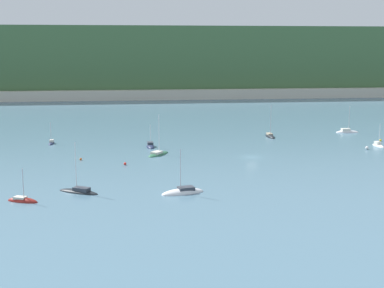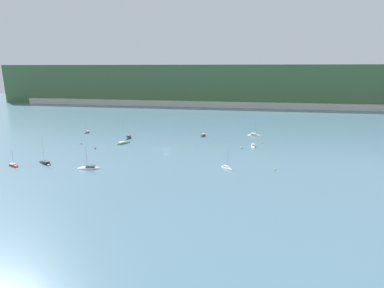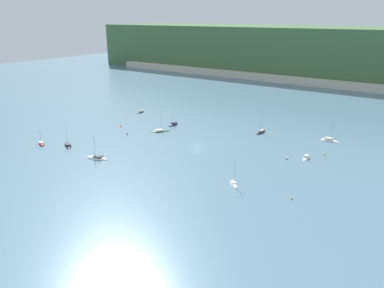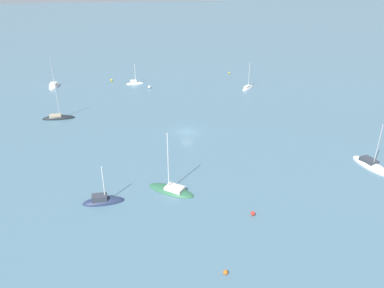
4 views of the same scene
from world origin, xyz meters
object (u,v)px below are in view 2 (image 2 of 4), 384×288
(sailboat_2, at_px, (87,133))
(mooring_buoy_3, at_px, (81,144))
(sailboat_8, at_px, (13,166))
(sailboat_1, at_px, (227,168))
(sailboat_7, at_px, (254,135))
(sailboat_6, at_px, (128,138))
(mooring_buoy_4, at_px, (262,143))
(sailboat_9, at_px, (89,169))
(mooring_buoy_2, at_px, (275,169))
(sailboat_0, at_px, (203,136))
(sailboat_3, at_px, (123,143))
(sailboat_4, at_px, (45,163))
(mooring_buoy_0, at_px, (95,148))
(sailboat_5, at_px, (253,146))
(mooring_buoy_1, at_px, (241,148))

(sailboat_2, distance_m, mooring_buoy_3, 25.41)
(mooring_buoy_3, bearing_deg, sailboat_8, -101.95)
(sailboat_1, relative_size, sailboat_7, 0.91)
(sailboat_6, distance_m, mooring_buoy_4, 65.86)
(sailboat_9, height_order, mooring_buoy_2, sailboat_9)
(sailboat_7, bearing_deg, sailboat_2, -171.02)
(sailboat_1, relative_size, sailboat_8, 1.23)
(sailboat_9, bearing_deg, sailboat_0, -133.31)
(sailboat_0, xyz_separation_m, sailboat_3, (-34.96, -22.99, 0.01))
(sailboat_8, bearing_deg, sailboat_4, 51.03)
(sailboat_1, relative_size, mooring_buoy_3, 14.40)
(sailboat_7, relative_size, mooring_buoy_0, 13.83)
(sailboat_6, bearing_deg, sailboat_2, -109.42)
(sailboat_0, relative_size, mooring_buoy_3, 18.53)
(mooring_buoy_4, bearing_deg, sailboat_1, -109.32)
(sailboat_5, height_order, sailboat_9, sailboat_9)
(sailboat_0, bearing_deg, mooring_buoy_0, -52.30)
(mooring_buoy_2, distance_m, mooring_buoy_4, 38.21)
(sailboat_4, relative_size, mooring_buoy_4, 15.64)
(mooring_buoy_1, bearing_deg, sailboat_6, 169.81)
(sailboat_0, distance_m, sailboat_7, 27.02)
(sailboat_8, relative_size, mooring_buoy_3, 11.74)
(sailboat_4, height_order, mooring_buoy_1, sailboat_4)
(sailboat_6, height_order, mooring_buoy_2, sailboat_6)
(sailboat_6, height_order, mooring_buoy_1, sailboat_6)
(sailboat_6, distance_m, mooring_buoy_3, 22.95)
(sailboat_2, bearing_deg, sailboat_4, 15.25)
(mooring_buoy_0, bearing_deg, sailboat_4, -110.47)
(sailboat_1, relative_size, sailboat_2, 1.23)
(sailboat_3, relative_size, sailboat_5, 1.61)
(sailboat_5, distance_m, mooring_buoy_1, 6.64)
(mooring_buoy_2, distance_m, mooring_buoy_3, 88.71)
(sailboat_3, distance_m, mooring_buoy_2, 72.20)
(sailboat_3, height_order, mooring_buoy_3, sailboat_3)
(sailboat_6, height_order, mooring_buoy_3, sailboat_6)
(sailboat_9, distance_m, mooring_buoy_0, 27.58)
(sailboat_6, relative_size, mooring_buoy_1, 8.32)
(sailboat_5, xyz_separation_m, sailboat_9, (-57.85, -41.14, -0.07))
(sailboat_7, xyz_separation_m, mooring_buoy_0, (-69.65, -39.38, 0.20))
(mooring_buoy_1, distance_m, mooring_buoy_3, 74.07)
(sailboat_1, height_order, mooring_buoy_3, sailboat_1)
(sailboat_0, distance_m, sailboat_4, 76.55)
(sailboat_2, bearing_deg, sailboat_5, 83.20)
(sailboat_2, xyz_separation_m, sailboat_3, (28.71, -18.99, -0.04))
(mooring_buoy_2, height_order, mooring_buoy_3, mooring_buoy_3)
(sailboat_1, xyz_separation_m, mooring_buoy_0, (-58.77, 16.75, 0.24))
(mooring_buoy_3, distance_m, mooring_buoy_4, 84.67)
(sailboat_6, xyz_separation_m, mooring_buoy_2, (68.67, -37.10, 0.14))
(sailboat_8, xyz_separation_m, mooring_buoy_0, (17.72, 27.42, 0.26))
(sailboat_4, xyz_separation_m, sailboat_6, (15.18, 44.28, -0.01))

